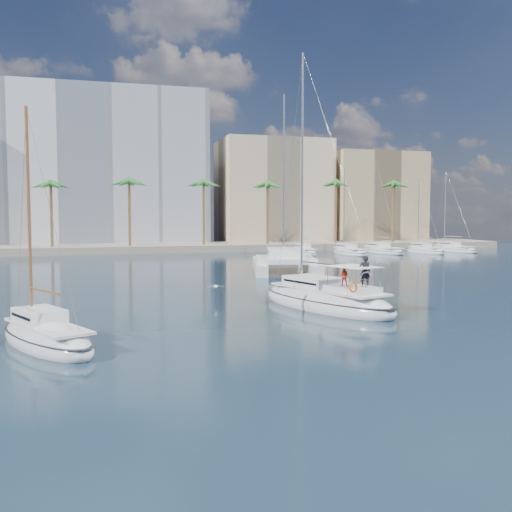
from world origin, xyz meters
name	(u,v)px	position (x,y,z in m)	size (l,w,h in m)	color
ground	(267,310)	(0.00, 0.00, 0.00)	(160.00, 160.00, 0.00)	black
quay	(162,248)	(0.00, 61.00, 0.60)	(120.00, 14.00, 1.20)	gray
building_modern	(86,170)	(-12.00, 73.00, 14.00)	(42.00, 16.00, 28.00)	silver
building_beige	(273,194)	(22.00, 70.00, 10.00)	(20.00, 14.00, 20.00)	beige
building_tan_right	(373,200)	(42.00, 68.00, 9.00)	(18.00, 12.00, 18.00)	tan
palm_centre	(164,188)	(0.00, 57.00, 10.28)	(3.60, 3.60, 12.30)	brown
palm_right	(360,190)	(34.00, 57.00, 10.28)	(3.60, 3.60, 12.30)	brown
main_sloop	(326,300)	(3.85, -0.36, 0.54)	(7.29, 12.41, 17.56)	silver
small_sloop	(46,337)	(-12.59, -6.94, 0.42)	(5.93, 8.45, 11.72)	silver
catamaran	(285,260)	(9.02, 23.38, 1.17)	(9.58, 14.39, 19.09)	silver
seagull	(216,286)	(-2.24, 5.20, 0.94)	(1.23, 0.53, 0.23)	silver
moored_yacht_a	(304,255)	(20.00, 47.00, 0.00)	(2.72, 9.35, 11.90)	silver
moored_yacht_b	(349,255)	(26.50, 45.00, 0.00)	(3.14, 10.78, 13.72)	silver
moored_yacht_c	(382,253)	(33.00, 47.00, 0.00)	(3.55, 12.21, 15.54)	silver
moored_yacht_d	(425,253)	(39.50, 45.00, 0.00)	(2.72, 9.35, 11.90)	silver
moored_yacht_e	(453,252)	(46.00, 47.00, 0.00)	(3.14, 10.78, 13.72)	silver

